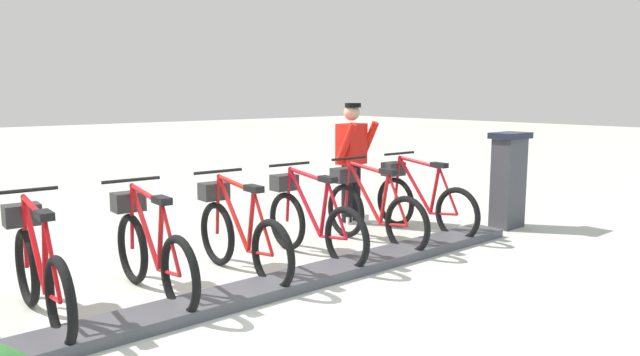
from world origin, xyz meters
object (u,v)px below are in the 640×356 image
object	(u,v)px
bike_docked_1	(370,209)
bike_docked_5	(39,269)
bike_docked_3	(239,233)
bike_docked_4	(150,249)
bike_docked_2	(311,220)
bike_docked_0	(420,200)
worker_near_rack	(352,158)
payment_kiosk	(508,178)

from	to	relation	value
bike_docked_1	bike_docked_5	distance (m)	3.68
bike_docked_3	bike_docked_4	size ratio (longest dim) A/B	1.00
bike_docked_2	bike_docked_3	size ratio (longest dim) A/B	1.00
bike_docked_1	bike_docked_4	world-z (taller)	same
bike_docked_4	bike_docked_1	bearing A→B (deg)	-90.00
bike_docked_0	worker_near_rack	bearing A→B (deg)	14.25
bike_docked_2	bike_docked_4	xyz separation A→B (m)	(0.00, 1.84, 0.00)
payment_kiosk	bike_docked_2	xyz separation A→B (m)	(0.57, 2.95, -0.24)
payment_kiosk	bike_docked_3	distance (m)	3.92
bike_docked_0	bike_docked_3	distance (m)	2.76
bike_docked_0	bike_docked_4	xyz separation A→B (m)	(0.00, 3.68, 0.00)
bike_docked_2	bike_docked_5	bearing A→B (deg)	90.00
bike_docked_3	worker_near_rack	size ratio (longest dim) A/B	1.04
payment_kiosk	bike_docked_0	world-z (taller)	payment_kiosk
bike_docked_5	bike_docked_2	bearing A→B (deg)	-90.00
bike_docked_3	bike_docked_1	bearing A→B (deg)	-90.00
bike_docked_0	worker_near_rack	size ratio (longest dim) A/B	1.04
worker_near_rack	bike_docked_2	bearing A→B (deg)	122.67
bike_docked_4	bike_docked_5	size ratio (longest dim) A/B	1.00
bike_docked_4	bike_docked_5	distance (m)	0.92
payment_kiosk	bike_docked_5	size ratio (longest dim) A/B	0.74
bike_docked_2	bike_docked_4	size ratio (longest dim) A/B	1.00
payment_kiosk	bike_docked_4	size ratio (longest dim) A/B	0.74
bike_docked_3	bike_docked_4	world-z (taller)	same
payment_kiosk	bike_docked_5	bearing A→B (deg)	84.29
bike_docked_4	worker_near_rack	xyz separation A→B (m)	(1.02, -3.43, 0.48)
bike_docked_4	bike_docked_0	bearing A→B (deg)	-90.00
bike_docked_4	bike_docked_5	xyz separation A→B (m)	(0.00, 0.92, 0.00)
bike_docked_0	bike_docked_1	bearing A→B (deg)	90.00
bike_docked_1	bike_docked_5	size ratio (longest dim) A/B	1.00
bike_docked_0	bike_docked_4	size ratio (longest dim) A/B	1.00
payment_kiosk	bike_docked_0	size ratio (longest dim) A/B	0.74
bike_docked_5	bike_docked_0	bearing A→B (deg)	-90.00
bike_docked_0	bike_docked_3	xyz separation A→B (m)	(0.00, 2.76, 0.00)
payment_kiosk	bike_docked_3	world-z (taller)	payment_kiosk
bike_docked_1	bike_docked_4	distance (m)	2.76
bike_docked_1	worker_near_rack	distance (m)	1.30
bike_docked_5	worker_near_rack	distance (m)	4.49
bike_docked_0	bike_docked_2	bearing A→B (deg)	90.00
bike_docked_3	bike_docked_4	bearing A→B (deg)	90.00
bike_docked_0	bike_docked_3	size ratio (longest dim) A/B	1.00
bike_docked_4	bike_docked_3	bearing A→B (deg)	-90.00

